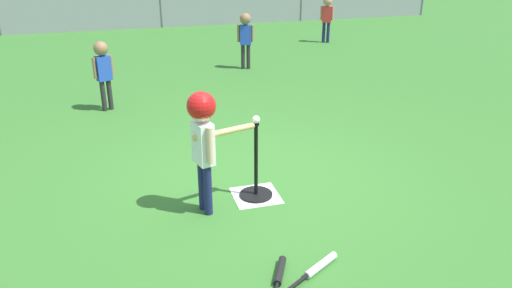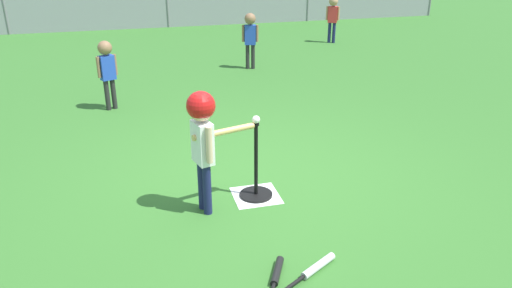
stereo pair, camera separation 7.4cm
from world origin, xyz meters
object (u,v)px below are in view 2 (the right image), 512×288
object	(u,v)px
batter_child	(203,128)
fielder_deep_right	(333,13)
batting_tee	(256,184)
fielder_near_right	(250,33)
fielder_near_left	(107,66)
spare_bat_silver	(312,270)
baseball_on_tee	(256,120)
spare_bat_black	(276,277)

from	to	relation	value
batter_child	fielder_deep_right	size ratio (longest dim) A/B	1.10
batting_tee	fielder_near_right	size ratio (longest dim) A/B	0.74
batting_tee	batter_child	bearing A→B (deg)	-164.50
fielder_near_left	spare_bat_silver	bearing A→B (deg)	-71.14
baseball_on_tee	fielder_near_right	distance (m)	4.90
batting_tee	fielder_deep_right	distance (m)	7.51
baseball_on_tee	spare_bat_silver	bearing A→B (deg)	-85.39
fielder_deep_right	fielder_near_left	bearing A→B (deg)	-144.22
spare_bat_silver	batting_tee	bearing A→B (deg)	94.61
spare_bat_black	baseball_on_tee	bearing A→B (deg)	81.64
batter_child	fielder_deep_right	bearing A→B (deg)	58.72
batting_tee	spare_bat_black	xyz separation A→B (m)	(-0.19, -1.26, -0.10)
baseball_on_tee	fielder_near_left	xyz separation A→B (m)	(-1.36, 3.02, -0.15)
spare_bat_silver	spare_bat_black	xyz separation A→B (m)	(-0.29, -0.00, 0.00)
baseball_on_tee	spare_bat_silver	xyz separation A→B (m)	(0.10, -1.26, -0.76)
fielder_deep_right	spare_bat_silver	distance (m)	8.60
spare_bat_black	fielder_deep_right	bearing A→B (deg)	64.39
batting_tee	fielder_near_left	bearing A→B (deg)	114.25
spare_bat_silver	spare_bat_black	world-z (taller)	same
baseball_on_tee	fielder_near_right	xyz separation A→B (m)	(1.16, 4.76, -0.13)
batting_tee	fielder_near_right	world-z (taller)	fielder_near_right
fielder_deep_right	spare_bat_silver	size ratio (longest dim) A/B	1.62
spare_bat_silver	fielder_near_left	bearing A→B (deg)	108.86
baseball_on_tee	fielder_deep_right	distance (m)	7.49
fielder_near_left	spare_bat_black	bearing A→B (deg)	-74.64
fielder_near_left	spare_bat_silver	world-z (taller)	fielder_near_left
batting_tee	fielder_near_right	bearing A→B (deg)	76.31
batter_child	fielder_near_right	world-z (taller)	batter_child
baseball_on_tee	spare_bat_black	world-z (taller)	baseball_on_tee
batter_child	spare_bat_black	world-z (taller)	batter_child
fielder_near_left	spare_bat_black	distance (m)	4.49
batting_tee	fielder_deep_right	xyz separation A→B (m)	(3.57, 6.58, 0.54)
fielder_near_left	spare_bat_black	xyz separation A→B (m)	(1.18, -4.29, -0.61)
fielder_deep_right	batter_child	bearing A→B (deg)	-121.28
batting_tee	spare_bat_black	bearing A→B (deg)	-98.36
fielder_near_left	spare_bat_black	size ratio (longest dim) A/B	1.73
fielder_near_right	spare_bat_black	world-z (taller)	fielder_near_right
fielder_near_left	batter_child	bearing A→B (deg)	-74.97
batter_child	spare_bat_black	xyz separation A→B (m)	(0.33, -1.12, -0.79)
fielder_deep_right	spare_bat_black	world-z (taller)	fielder_deep_right
batting_tee	spare_bat_black	size ratio (longest dim) A/B	1.32
fielder_deep_right	fielder_near_left	world-z (taller)	fielder_deep_right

